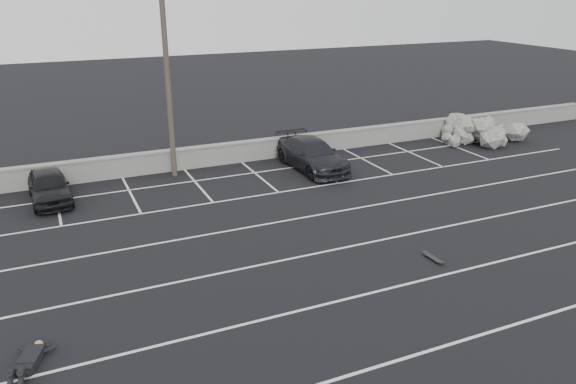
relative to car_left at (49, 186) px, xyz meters
name	(u,v)px	position (x,y,z in m)	size (l,w,h in m)	color
ground	(367,294)	(8.23, -12.00, -0.66)	(120.00, 120.00, 0.00)	black
seawall	(222,154)	(8.23, 2.00, -0.11)	(50.00, 0.45, 1.06)	gray
stall_lines	(301,237)	(8.14, -7.59, -0.66)	(36.00, 20.05, 0.01)	silver
car_left	(49,186)	(0.00, 0.00, 0.00)	(1.56, 3.88, 1.32)	black
car_right	(312,154)	(12.08, -0.55, 0.07)	(2.06, 5.06, 1.47)	black
utility_pole	(168,78)	(5.59, 1.20, 3.99)	(1.23, 0.25, 9.19)	#4C4238
trash_bin	(310,146)	(13.03, 1.60, -0.19)	(0.63, 0.63, 0.93)	#2A2A2D
riprap_pile	(481,133)	(23.30, 0.02, -0.13)	(5.48, 4.12, 1.34)	#9C9B92
person	(31,353)	(-0.92, -11.40, -0.42)	(1.73, 2.61, 0.49)	black
skateboard	(433,258)	(11.41, -11.01, -0.59)	(0.24, 0.77, 0.09)	black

